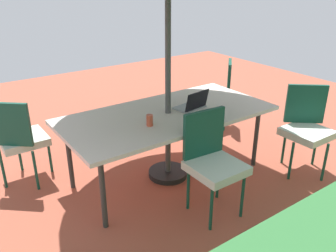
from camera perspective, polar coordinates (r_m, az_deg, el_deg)
The scene contains 8 objects.
ground_plane at distance 4.07m, azimuth -0.00°, elevation -8.06°, with size 10.00×10.00×0.02m, color #9E4C38.
dining_table at distance 3.74m, azimuth -0.00°, elevation 1.50°, with size 2.25×1.09×0.76m.
chair_southeast at distance 3.98m, azimuth -22.87°, elevation -1.61°, with size 0.58×0.59×0.98m.
chair_northwest at distance 4.23m, azimuth 21.44°, elevation 0.08°, with size 0.58×0.59×0.98m.
chair_north at distance 3.27m, azimuth 7.20°, elevation -5.31°, with size 0.46×0.48×0.98m.
chair_southwest at distance 5.20m, azimuth 8.05°, elevation 5.75°, with size 0.59×0.59×0.98m.
laptop at distance 3.82m, azimuth 3.92°, elevation 3.44°, with size 0.35×0.29×0.21m.
cup at distance 3.39m, azimuth -2.98°, elevation 0.92°, with size 0.06×0.06×0.11m, color #CC4C33.
Camera 1 is at (2.00, 2.83, 2.12)m, focal length 37.77 mm.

